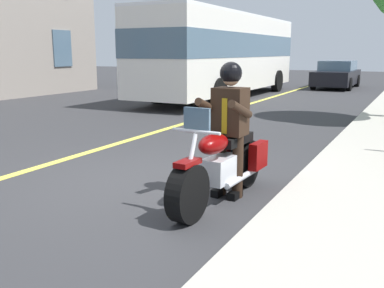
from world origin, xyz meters
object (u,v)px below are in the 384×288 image
Objects in this scene: car_dark at (337,75)px; rider_main at (230,118)px; motorcycle_main at (222,166)px; bus_near at (224,51)px.

rider_main is at bearing 5.52° from car_dark.
motorcycle_main is 0.48× the size of car_dark.
motorcycle_main is 18.90m from car_dark.
bus_near is 7.84m from car_dark.
bus_near is 2.40× the size of car_dark.
bus_near is at bearing -156.48° from motorcycle_main.
bus_near is at bearing -25.60° from car_dark.
bus_near is (-11.82, -5.14, 1.42)m from motorcycle_main.
motorcycle_main is 12.97m from bus_near.
car_dark is at bearing -174.48° from rider_main.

